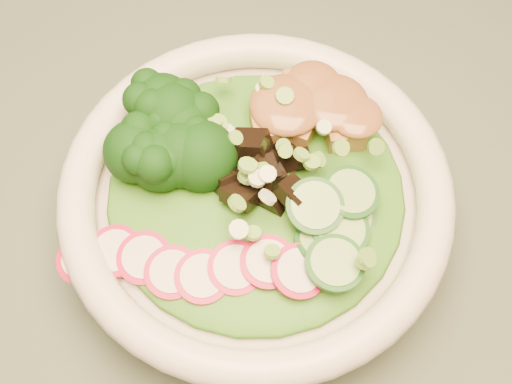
# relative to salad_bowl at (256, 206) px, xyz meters

# --- Properties ---
(salad_bowl) EXTENTS (0.24, 0.24, 0.07)m
(salad_bowl) POSITION_rel_salad_bowl_xyz_m (0.00, 0.00, 0.00)
(salad_bowl) COLOR white
(salad_bowl) RESTS_ON dining_table
(lettuce_bed) EXTENTS (0.18, 0.18, 0.02)m
(lettuce_bed) POSITION_rel_salad_bowl_xyz_m (-0.00, 0.00, 0.02)
(lettuce_bed) COLOR #2F6715
(lettuce_bed) RESTS_ON salad_bowl
(broccoli_florets) EXTENTS (0.08, 0.07, 0.04)m
(broccoli_florets) POSITION_rel_salad_bowl_xyz_m (-0.05, 0.02, 0.03)
(broccoli_florets) COLOR black
(broccoli_florets) RESTS_ON salad_bowl
(radish_slices) EXTENTS (0.10, 0.05, 0.02)m
(radish_slices) POSITION_rel_salad_bowl_xyz_m (-0.02, -0.06, 0.02)
(radish_slices) COLOR #AD0D37
(radish_slices) RESTS_ON salad_bowl
(cucumber_slices) EXTENTS (0.07, 0.07, 0.03)m
(cucumber_slices) POSITION_rel_salad_bowl_xyz_m (0.05, -0.03, 0.03)
(cucumber_slices) COLOR #92CD71
(cucumber_slices) RESTS_ON salad_bowl
(mushroom_heap) EXTENTS (0.07, 0.07, 0.04)m
(mushroom_heap) POSITION_rel_salad_bowl_xyz_m (0.00, 0.01, 0.03)
(mushroom_heap) COLOR black
(mushroom_heap) RESTS_ON salad_bowl
(tofu_cubes) EXTENTS (0.09, 0.07, 0.03)m
(tofu_cubes) POSITION_rel_salad_bowl_xyz_m (0.03, 0.05, 0.03)
(tofu_cubes) COLOR #9D6234
(tofu_cubes) RESTS_ON salad_bowl
(peanut_sauce) EXTENTS (0.06, 0.05, 0.01)m
(peanut_sauce) POSITION_rel_salad_bowl_xyz_m (0.03, 0.05, 0.04)
(peanut_sauce) COLOR brown
(peanut_sauce) RESTS_ON tofu_cubes
(scallion_garnish) EXTENTS (0.17, 0.17, 0.02)m
(scallion_garnish) POSITION_rel_salad_bowl_xyz_m (-0.00, 0.00, 0.04)
(scallion_garnish) COLOR #6FAC3C
(scallion_garnish) RESTS_ON salad_bowl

